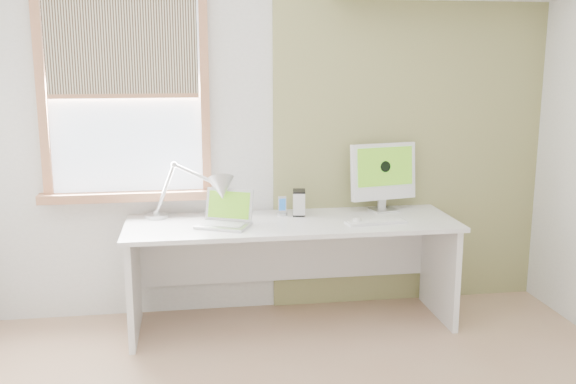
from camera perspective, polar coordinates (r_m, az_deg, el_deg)
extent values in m
cube|color=silver|center=(4.57, -1.35, 5.48)|extent=(4.00, 0.02, 2.60)
cube|color=silver|center=(1.25, 20.41, -12.55)|extent=(4.00, 0.02, 2.60)
cube|color=#968B5A|center=(4.78, 10.71, 5.56)|extent=(2.00, 0.02, 2.60)
cube|color=#B06E48|center=(4.57, -20.87, 7.87)|extent=(0.06, 0.06, 1.42)
cube|color=#B06E48|center=(4.47, -7.35, 8.47)|extent=(0.06, 0.06, 1.42)
cube|color=#B06E48|center=(4.56, -13.79, -0.34)|extent=(1.20, 0.14, 0.06)
cube|color=#D1E2F9|center=(4.51, -14.17, 8.24)|extent=(1.00, 0.01, 1.30)
cube|color=beige|center=(4.46, -14.43, 12.37)|extent=(0.98, 0.02, 0.65)
cube|color=#B06E48|center=(4.47, -14.22, 8.20)|extent=(0.98, 0.03, 0.03)
cube|color=silver|center=(4.31, 0.37, -2.79)|extent=(2.20, 0.70, 0.03)
cube|color=silver|center=(4.39, -13.44, -7.86)|extent=(0.04, 0.64, 0.70)
cube|color=silver|center=(4.69, 13.21, -6.55)|extent=(0.04, 0.64, 0.70)
cube|color=silver|center=(4.69, -0.25, -4.96)|extent=(2.08, 0.02, 0.48)
cylinder|color=silver|center=(4.50, -11.50, -2.08)|extent=(0.21, 0.21, 0.02)
sphere|color=silver|center=(4.50, -11.51, -1.86)|extent=(0.06, 0.06, 0.05)
cylinder|color=silver|center=(4.43, -10.77, 0.24)|extent=(0.16, 0.08, 0.35)
sphere|color=silver|center=(4.38, -10.02, 2.39)|extent=(0.05, 0.05, 0.04)
cylinder|color=silver|center=(4.32, -8.16, 1.56)|extent=(0.29, 0.17, 0.14)
sphere|color=silver|center=(4.26, -6.25, 0.71)|extent=(0.05, 0.05, 0.04)
cone|color=silver|center=(4.26, -5.87, 0.32)|extent=(0.20, 0.24, 0.21)
cube|color=silver|center=(4.19, -5.72, -2.94)|extent=(0.39, 0.34, 0.02)
cube|color=#B2B5B7|center=(4.19, -5.73, -2.81)|extent=(0.31, 0.24, 0.00)
cube|color=silver|center=(4.27, -5.20, -1.11)|extent=(0.32, 0.20, 0.21)
cube|color=#487F14|center=(4.26, -5.23, -1.13)|extent=(0.28, 0.16, 0.17)
cylinder|color=silver|center=(4.47, -0.51, -1.94)|extent=(0.08, 0.08, 0.02)
cube|color=silver|center=(4.46, -0.52, -1.10)|extent=(0.06, 0.02, 0.11)
cube|color=#194C99|center=(4.45, -0.49, -1.12)|extent=(0.05, 0.01, 0.08)
cube|color=silver|center=(4.47, 0.98, -0.95)|extent=(0.10, 0.14, 0.17)
cube|color=black|center=(4.45, 0.98, 0.08)|extent=(0.10, 0.15, 0.01)
cube|color=black|center=(4.49, 0.98, -1.95)|extent=(0.10, 0.15, 0.01)
cube|color=silver|center=(4.67, 8.41, -1.55)|extent=(0.21, 0.19, 0.01)
cube|color=silver|center=(4.67, 8.26, -0.47)|extent=(0.06, 0.03, 0.16)
cube|color=white|center=(4.63, 8.39, 1.80)|extent=(0.50, 0.18, 0.40)
cube|color=#487F14|center=(4.60, 8.57, 2.23)|extent=(0.43, 0.11, 0.27)
cylinder|color=black|center=(4.59, 8.59, 2.23)|extent=(0.08, 0.03, 0.08)
cube|color=white|center=(4.30, 7.77, -2.65)|extent=(0.41, 0.16, 0.02)
cube|color=white|center=(4.30, 7.77, -2.54)|extent=(0.38, 0.13, 0.00)
ellipsoid|color=white|center=(4.29, 6.11, -2.50)|extent=(0.11, 0.13, 0.03)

